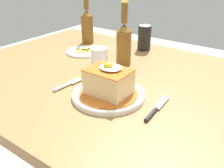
# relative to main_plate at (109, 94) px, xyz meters

# --- Properties ---
(dining_table) EXTENTS (1.47, 0.94, 0.75)m
(dining_table) POSITION_rel_main_plate_xyz_m (-0.01, 0.14, -0.11)
(dining_table) COLOR olive
(dining_table) RESTS_ON ground_plane
(main_plate) EXTENTS (0.24, 0.24, 0.02)m
(main_plate) POSITION_rel_main_plate_xyz_m (0.00, 0.00, 0.00)
(main_plate) COLOR white
(main_plate) RESTS_ON dining_table
(sandwich_meal) EXTENTS (0.20, 0.20, 0.12)m
(sandwich_meal) POSITION_rel_main_plate_xyz_m (0.00, 0.00, 0.04)
(sandwich_meal) COLOR #B75B1E
(sandwich_meal) RESTS_ON main_plate
(fork) EXTENTS (0.03, 0.14, 0.01)m
(fork) POSITION_rel_main_plate_xyz_m (-0.17, -0.03, -0.00)
(fork) COLOR silver
(fork) RESTS_ON dining_table
(knife) EXTENTS (0.03, 0.17, 0.01)m
(knife) POSITION_rel_main_plate_xyz_m (0.17, 0.00, -0.00)
(knife) COLOR #262628
(knife) RESTS_ON dining_table
(soda_can) EXTENTS (0.07, 0.07, 0.12)m
(soda_can) POSITION_rel_main_plate_xyz_m (-0.15, 0.50, 0.05)
(soda_can) COLOR black
(soda_can) RESTS_ON dining_table
(beer_bottle_amber) EXTENTS (0.06, 0.06, 0.27)m
(beer_bottle_amber) POSITION_rel_main_plate_xyz_m (-0.45, 0.43, 0.09)
(beer_bottle_amber) COLOR brown
(beer_bottle_amber) RESTS_ON dining_table
(beer_bottle_amber_far) EXTENTS (0.06, 0.06, 0.27)m
(beer_bottle_amber_far) POSITION_rel_main_plate_xyz_m (-0.12, 0.27, 0.09)
(beer_bottle_amber_far) COLOR brown
(beer_bottle_amber_far) RESTS_ON dining_table
(drinking_glass) EXTENTS (0.07, 0.07, 0.10)m
(drinking_glass) POSITION_rel_main_plate_xyz_m (-0.15, 0.14, 0.04)
(drinking_glass) COLOR gold
(drinking_glass) RESTS_ON dining_table
(side_plate_fries) EXTENTS (0.17, 0.17, 0.02)m
(side_plate_fries) POSITION_rel_main_plate_xyz_m (-0.36, 0.29, -0.00)
(side_plate_fries) COLOR white
(side_plate_fries) RESTS_ON dining_table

